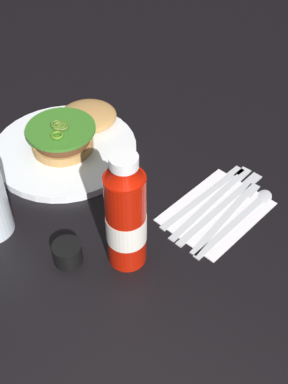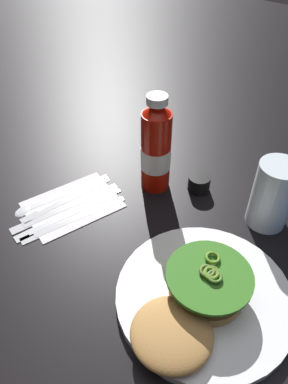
{
  "view_description": "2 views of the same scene",
  "coord_description": "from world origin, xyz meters",
  "views": [
    {
      "loc": [
        -0.49,
        -0.29,
        0.59
      ],
      "look_at": [
        -0.02,
        -0.06,
        0.07
      ],
      "focal_mm": 45.78,
      "sensor_mm": 36.0,
      "label": 1
    },
    {
      "loc": [
        0.38,
        0.27,
        0.49
      ],
      "look_at": [
        -0.0,
        -0.03,
        0.06
      ],
      "focal_mm": 34.11,
      "sensor_mm": 36.0,
      "label": 2
    }
  ],
  "objects": [
    {
      "name": "burger_sandwich",
      "position": [
        0.11,
        0.15,
        0.03
      ],
      "size": [
        0.21,
        0.13,
        0.05
      ],
      "color": "#B17E44",
      "rests_on": "dinner_plate"
    },
    {
      "name": "steak_knife",
      "position": [
        0.1,
        -0.14,
        0.0
      ],
      "size": [
        0.22,
        0.07,
        0.0
      ],
      "color": "silver",
      "rests_on": "napkin"
    },
    {
      "name": "condiment_cup",
      "position": [
        -0.13,
        0.01,
        0.02
      ],
      "size": [
        0.04,
        0.04,
        0.03
      ],
      "primitive_type": "cylinder",
      "color": "black",
      "rests_on": "ground_plane"
    },
    {
      "name": "ketchup_bottle",
      "position": [
        -0.08,
        -0.07,
        0.09
      ],
      "size": [
        0.06,
        0.06,
        0.2
      ],
      "color": "#B01205",
      "rests_on": "ground_plane"
    },
    {
      "name": "dinner_plate",
      "position": [
        0.08,
        0.15,
        0.01
      ],
      "size": [
        0.27,
        0.27,
        0.01
      ],
      "primitive_type": "cylinder",
      "color": "white",
      "rests_on": "ground_plane"
    },
    {
      "name": "butter_knife",
      "position": [
        0.09,
        -0.16,
        0.0
      ],
      "size": [
        0.22,
        0.08,
        0.0
      ],
      "color": "silver",
      "rests_on": "napkin"
    },
    {
      "name": "napkin",
      "position": [
        0.06,
        -0.16,
        0.0
      ],
      "size": [
        0.2,
        0.17,
        0.0
      ],
      "primitive_type": "cube",
      "rotation": [
        0.0,
        0.0,
        -0.31
      ],
      "color": "white",
      "rests_on": "ground_plane"
    },
    {
      "name": "table_knife",
      "position": [
        0.1,
        -0.13,
        0.0
      ],
      "size": [
        0.2,
        0.08,
        0.0
      ],
      "color": "silver",
      "rests_on": "napkin"
    },
    {
      "name": "spoon_utensil",
      "position": [
        0.08,
        -0.2,
        0.0
      ],
      "size": [
        0.2,
        0.07,
        0.0
      ],
      "color": "silver",
      "rests_on": "napkin"
    },
    {
      "name": "ground_plane",
      "position": [
        0.0,
        0.0,
        0.0
      ],
      "size": [
        3.0,
        3.0,
        0.0
      ],
      "primitive_type": "plane",
      "color": "black"
    },
    {
      "name": "fork_utensil",
      "position": [
        0.08,
        -0.18,
        0.0
      ],
      "size": [
        0.2,
        0.05,
        0.0
      ],
      "color": "silver",
      "rests_on": "napkin"
    }
  ]
}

